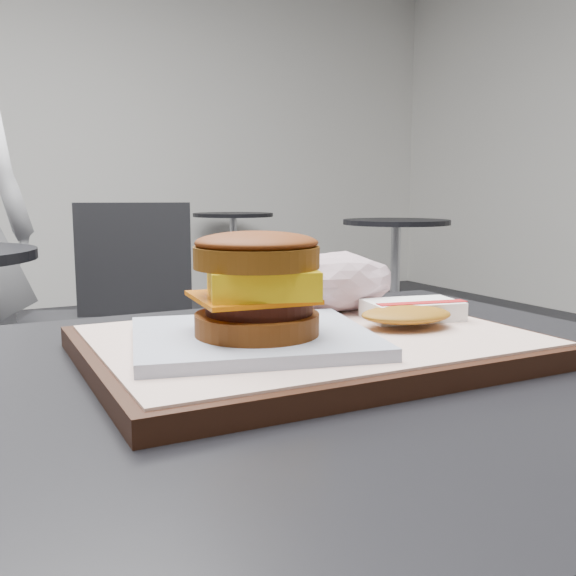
# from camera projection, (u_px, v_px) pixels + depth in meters

# --- Properties ---
(serving_tray) EXTENTS (0.38, 0.28, 0.02)m
(serving_tray) POSITION_uv_depth(u_px,v_px,m) (310.00, 345.00, 0.56)
(serving_tray) COLOR black
(serving_tray) RESTS_ON customer_table
(breakfast_sandwich) EXTENTS (0.22, 0.21, 0.09)m
(breakfast_sandwich) POSITION_uv_depth(u_px,v_px,m) (256.00, 297.00, 0.51)
(breakfast_sandwich) COLOR silver
(breakfast_sandwich) RESTS_ON serving_tray
(hash_brown) EXTENTS (0.13, 0.10, 0.02)m
(hash_brown) POSITION_uv_depth(u_px,v_px,m) (410.00, 312.00, 0.61)
(hash_brown) COLOR white
(hash_brown) RESTS_ON serving_tray
(crumpled_wrapper) EXTENTS (0.14, 0.11, 0.06)m
(crumpled_wrapper) POSITION_uv_depth(u_px,v_px,m) (332.00, 281.00, 0.68)
(crumpled_wrapper) COLOR silver
(crumpled_wrapper) RESTS_ON serving_tray
(neighbor_chair) EXTENTS (0.65, 0.54, 0.88)m
(neighbor_chair) POSITION_uv_depth(u_px,v_px,m) (101.00, 310.00, 2.23)
(neighbor_chair) COLOR #A4A3A8
(neighbor_chair) RESTS_ON ground
(bg_table_near) EXTENTS (0.66, 0.66, 0.75)m
(bg_table_near) POSITION_uv_depth(u_px,v_px,m) (396.00, 250.00, 3.99)
(bg_table_near) COLOR black
(bg_table_near) RESTS_ON ground
(bg_table_far) EXTENTS (0.66, 0.66, 0.75)m
(bg_table_far) POSITION_uv_depth(u_px,v_px,m) (233.00, 236.00, 5.31)
(bg_table_far) COLOR black
(bg_table_far) RESTS_ON ground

